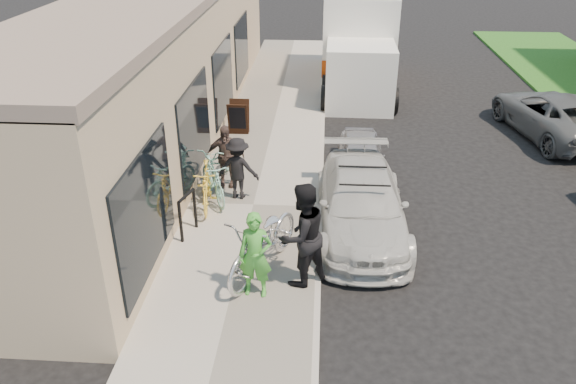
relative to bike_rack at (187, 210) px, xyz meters
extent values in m
plane|color=black|center=(3.19, -1.63, -0.72)|extent=(120.00, 120.00, 0.00)
cube|color=#9D988E|center=(1.19, 1.37, -0.65)|extent=(3.00, 34.00, 0.15)
cube|color=#A29C94|center=(2.74, 1.37, -0.66)|extent=(0.12, 34.00, 0.13)
cube|color=tan|center=(-2.06, 6.37, 1.28)|extent=(3.50, 20.00, 4.00)
cube|color=black|center=(-0.29, -1.63, 0.88)|extent=(0.06, 3.00, 2.20)
cube|color=black|center=(-0.29, 2.37, 0.88)|extent=(0.06, 3.00, 2.20)
cube|color=black|center=(-0.29, 6.37, 0.88)|extent=(0.06, 3.00, 2.20)
cube|color=black|center=(-0.29, 10.37, 0.88)|extent=(0.06, 3.00, 2.20)
cylinder|color=black|center=(-0.09, -0.29, -0.11)|extent=(0.07, 0.07, 0.92)
cylinder|color=black|center=(0.09, 0.29, -0.11)|extent=(0.07, 0.07, 0.92)
cylinder|color=black|center=(0.00, 0.00, 0.34)|extent=(0.23, 0.61, 0.07)
cube|color=black|center=(0.23, 5.62, -0.08)|extent=(0.60, 0.25, 0.98)
cube|color=black|center=(0.23, 5.98, -0.08)|extent=(0.60, 0.25, 0.98)
cube|color=black|center=(0.23, 5.58, -0.03)|extent=(0.48, 0.17, 0.71)
imported|color=beige|center=(3.63, 0.67, -0.07)|extent=(1.97, 4.57, 1.31)
cylinder|color=black|center=(3.63, 0.18, 0.61)|extent=(1.04, 0.04, 0.04)
cylinder|color=black|center=(3.63, 1.05, 0.61)|extent=(1.04, 0.04, 0.04)
imported|color=#9E9DA3|center=(3.76, 3.55, -0.22)|extent=(1.25, 3.00, 1.01)
cube|color=white|center=(3.95, 8.88, 0.36)|extent=(2.31, 2.31, 2.16)
cube|color=black|center=(3.95, 8.88, 0.81)|extent=(2.10, 0.10, 1.02)
cube|color=white|center=(4.00, 12.29, 1.04)|extent=(2.68, 4.81, 3.30)
cube|color=#C2420B|center=(4.00, 12.29, 0.30)|extent=(2.71, 4.84, 0.63)
cylinder|color=black|center=(2.80, 8.33, -0.27)|extent=(0.30, 0.91, 0.91)
cylinder|color=black|center=(5.08, 8.29, -0.27)|extent=(0.30, 0.91, 0.91)
cylinder|color=black|center=(2.82, 9.58, -0.27)|extent=(0.30, 0.91, 0.91)
cylinder|color=black|center=(5.10, 9.54, -0.27)|extent=(0.30, 0.91, 0.91)
cylinder|color=black|center=(2.88, 13.90, -0.27)|extent=(0.30, 0.91, 0.91)
cylinder|color=black|center=(5.16, 13.87, -0.27)|extent=(0.30, 0.91, 0.91)
imported|color=#4F5254|center=(9.70, 6.65, -0.06)|extent=(3.07, 5.09, 1.32)
imported|color=silver|center=(1.72, -1.19, 0.06)|extent=(1.74, 2.55, 1.27)
imported|color=green|center=(1.65, -1.90, 0.24)|extent=(0.62, 0.43, 1.63)
imported|color=black|center=(2.44, -1.48, 0.42)|extent=(1.23, 1.21, 1.99)
imported|color=#85C6B8|center=(0.24, 1.56, -0.07)|extent=(1.20, 1.70, 1.00)
imported|color=#85C6B8|center=(0.22, 2.57, -0.07)|extent=(1.05, 2.03, 1.02)
imported|color=yellow|center=(0.15, 1.25, -0.07)|extent=(0.69, 1.74, 1.01)
imported|color=black|center=(0.81, 1.73, 0.17)|extent=(1.04, 0.69, 1.50)
imported|color=#513F3A|center=(0.42, 2.31, 0.21)|extent=(0.95, 0.45, 1.57)
camera|label=1|loc=(2.75, -9.95, 5.74)|focal=35.00mm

